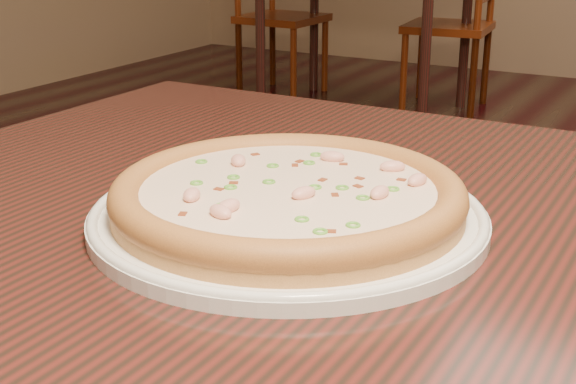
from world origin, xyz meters
The scene contains 5 objects.
hero_table centered at (-0.02, -0.16, 0.65)m, with size 1.20×0.80×0.75m.
plate centered at (-0.14, -0.21, 0.76)m, with size 0.35×0.35×0.02m.
pizza centered at (-0.14, -0.21, 0.78)m, with size 0.31×0.31×0.03m.
chair_a centered at (-2.16, 3.21, 0.44)m, with size 0.43×0.43×0.95m.
chair_b centered at (-1.12, 3.33, 0.44)m, with size 0.46×0.46×0.95m.
Camera 1 is at (0.18, -0.79, 1.01)m, focal length 50.00 mm.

